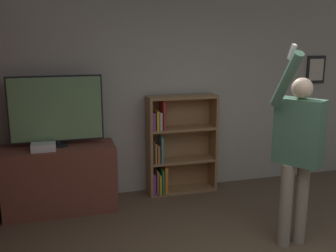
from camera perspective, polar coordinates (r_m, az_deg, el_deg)
The scene contains 6 objects.
wall_back at distance 5.43m, azimuth 2.63°, elevation 4.83°, with size 6.90×0.09×2.70m.
tv_ledge at distance 5.03m, azimuth -15.31°, elevation -7.38°, with size 1.33×0.56×0.81m.
television at distance 4.86m, azimuth -15.90°, elevation 2.20°, with size 1.10×0.22×0.85m.
game_console at distance 4.79m, azimuth -17.63°, elevation -2.93°, with size 0.28×0.18×0.09m.
bookshelf at distance 5.35m, azimuth 1.08°, elevation -3.06°, with size 0.95×0.28×1.34m.
person at distance 4.07m, azimuth 18.36°, elevation -2.80°, with size 0.60×0.58×2.05m.
Camera 1 is at (-1.67, -2.12, 2.10)m, focal length 42.00 mm.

